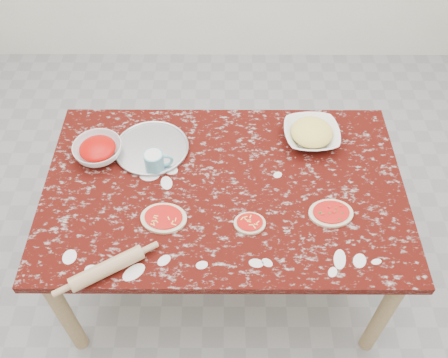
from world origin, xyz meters
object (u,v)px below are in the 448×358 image
pizza_tray (152,148)px  cheese_bowl (311,135)px  worktable (224,198)px  sauce_bowl (98,151)px  rolling_pin (107,268)px  flour_mug (155,162)px

pizza_tray → cheese_bowl: bearing=5.0°
worktable → sauce_bowl: bearing=162.7°
worktable → pizza_tray: (-0.34, 0.22, 0.09)m
sauce_bowl → rolling_pin: 0.62m
pizza_tray → flour_mug: (0.03, -0.13, 0.05)m
flour_mug → rolling_pin: size_ratio=0.45×
sauce_bowl → worktable: bearing=-17.3°
pizza_tray → rolling_pin: 0.66m
flour_mug → rolling_pin: (-0.14, -0.52, -0.02)m
worktable → flour_mug: flour_mug is taller
rolling_pin → flour_mug: bearing=75.3°
sauce_bowl → flour_mug: bearing=-17.3°
worktable → rolling_pin: rolling_pin is taller
worktable → flour_mug: size_ratio=12.23×
pizza_tray → flour_mug: 0.14m
sauce_bowl → rolling_pin: bearing=-77.4°
pizza_tray → cheese_bowl: cheese_bowl is taller
worktable → cheese_bowl: (0.41, 0.29, 0.12)m
worktable → cheese_bowl: 0.52m
pizza_tray → cheese_bowl: size_ratio=1.30×
rolling_pin → pizza_tray: bearing=80.9°
sauce_bowl → cheese_bowl: bearing=6.1°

